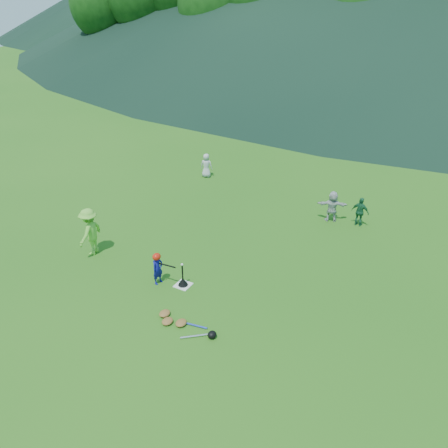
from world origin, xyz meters
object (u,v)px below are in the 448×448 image
at_px(home_plate, 183,285).
at_px(fielder_d, 332,206).
at_px(batter_child, 158,269).
at_px(adult_coach, 90,232).
at_px(fielder_c, 360,212).
at_px(batting_tee, 183,282).
at_px(equipment_pile, 181,323).
at_px(fielder_a, 206,165).

distance_m(home_plate, fielder_d, 6.74).
distance_m(home_plate, batter_child, 0.90).
bearing_deg(adult_coach, batter_child, 74.42).
bearing_deg(fielder_d, batter_child, 42.76).
relative_size(home_plate, adult_coach, 0.28).
height_order(fielder_c, fielder_d, fielder_d).
bearing_deg(home_plate, fielder_c, 60.27).
relative_size(home_plate, batter_child, 0.45).
relative_size(adult_coach, batting_tee, 2.38).
xyz_separation_m(fielder_d, equipment_pile, (-1.67, -7.67, -0.53)).
xyz_separation_m(home_plate, adult_coach, (-3.63, 0.07, 0.80)).
xyz_separation_m(fielder_a, fielder_d, (6.42, -1.50, 0.04)).
distance_m(fielder_d, batting_tee, 6.73).
distance_m(batter_child, fielder_c, 7.85).
distance_m(fielder_d, equipment_pile, 7.87).
bearing_deg(adult_coach, fielder_d, 124.96).
height_order(fielder_d, equipment_pile, fielder_d).
relative_size(adult_coach, fielder_d, 1.35).
bearing_deg(fielder_d, fielder_c, 166.92).
relative_size(fielder_c, fielder_d, 0.93).
distance_m(batter_child, equipment_pile, 2.10).
bearing_deg(batting_tee, batter_child, -161.36).
height_order(batter_child, fielder_a, fielder_a).
bearing_deg(fielder_c, fielder_a, -3.09).
distance_m(fielder_c, fielder_d, 1.02).
bearing_deg(batter_child, home_plate, -62.09).
distance_m(adult_coach, fielder_c, 9.57).
relative_size(adult_coach, equipment_pile, 0.90).
bearing_deg(batter_child, fielder_a, 30.68).
bearing_deg(batting_tee, fielder_d, 67.29).
relative_size(home_plate, batting_tee, 0.66).
bearing_deg(adult_coach, fielder_c, 121.22).
bearing_deg(batting_tee, equipment_pile, -58.10).
bearing_deg(fielder_c, batter_child, 64.04).
relative_size(adult_coach, fielder_c, 1.45).
bearing_deg(fielder_a, fielder_d, 151.71).
distance_m(home_plate, fielder_a, 8.61).
relative_size(batter_child, fielder_d, 0.83).
bearing_deg(batter_child, fielder_d, -17.94).
bearing_deg(fielder_d, equipment_pile, 57.69).
bearing_deg(adult_coach, batting_tee, 79.38).
height_order(adult_coach, fielder_d, adult_coach).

